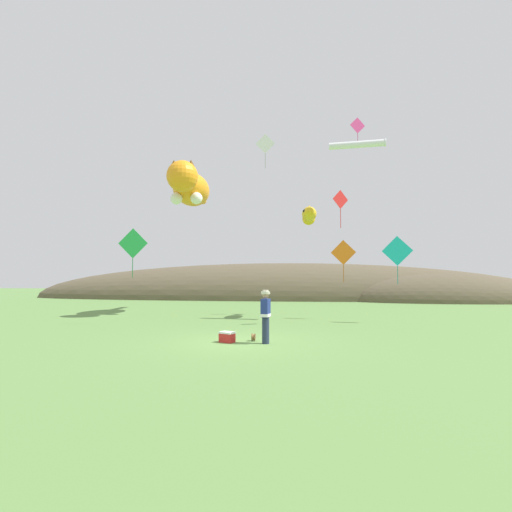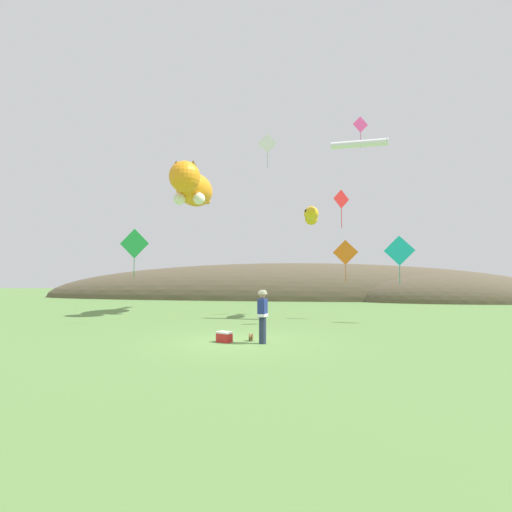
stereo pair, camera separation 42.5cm
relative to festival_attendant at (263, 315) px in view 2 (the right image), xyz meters
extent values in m
plane|color=#5B8442|center=(-0.80, 0.15, -0.95)|extent=(120.00, 120.00, 0.00)
ellipsoid|color=brown|center=(-0.80, 27.86, -0.95)|extent=(53.82, 10.06, 7.29)
ellipsoid|color=brown|center=(14.39, 24.61, -0.95)|extent=(18.12, 7.50, 5.10)
cylinder|color=#232D47|center=(0.00, 0.00, -0.51)|extent=(0.24, 0.24, 0.88)
cube|color=navy|center=(0.00, 0.00, 0.23)|extent=(0.31, 0.44, 0.60)
cube|color=white|center=(0.00, 0.00, -0.01)|extent=(0.33, 0.46, 0.10)
sphere|color=tan|center=(0.00, 0.00, 0.64)|extent=(0.20, 0.20, 0.20)
cylinder|color=#B2AD99|center=(0.00, 0.00, 0.73)|extent=(0.30, 0.30, 0.09)
cylinder|color=#B2AD99|center=(0.00, 0.00, 0.79)|extent=(0.20, 0.20, 0.07)
cylinder|color=olive|center=(-0.47, 0.51, -0.82)|extent=(0.10, 0.20, 0.20)
cylinder|color=brown|center=(-0.52, 0.51, -0.82)|extent=(0.02, 0.26, 0.26)
cylinder|color=brown|center=(-0.42, 0.51, -0.82)|extent=(0.02, 0.26, 0.26)
cube|color=red|center=(-1.32, 0.10, -0.80)|extent=(0.57, 0.50, 0.30)
cube|color=white|center=(-1.32, 0.10, -0.62)|extent=(0.58, 0.51, 0.06)
ellipsoid|color=orange|center=(-5.67, 10.87, 6.75)|extent=(2.48, 4.30, 1.98)
ellipsoid|color=white|center=(-5.65, 10.68, 6.40)|extent=(1.39, 2.78, 1.09)
sphere|color=orange|center=(-5.48, 8.31, 6.95)|extent=(1.78, 1.78, 1.78)
cone|color=#55330A|center=(-4.99, 8.35, 7.60)|extent=(0.68, 0.68, 0.59)
cone|color=#55330A|center=(-5.97, 8.28, 7.60)|extent=(0.68, 0.68, 0.59)
sphere|color=white|center=(-4.96, 9.47, 5.91)|extent=(0.71, 0.71, 0.71)
sphere|color=white|center=(-6.16, 9.38, 5.91)|extent=(0.71, 0.71, 0.71)
cylinder|color=orange|center=(-5.90, 14.03, 6.85)|extent=(0.63, 2.21, 0.47)
ellipsoid|color=gold|center=(1.63, 8.80, 4.74)|extent=(0.81, 2.14, 0.76)
cone|color=gold|center=(1.63, 10.22, 4.74)|extent=(0.76, 0.69, 0.76)
cone|color=gold|center=(1.63, 8.73, 5.06)|extent=(0.35, 0.35, 0.35)
sphere|color=black|center=(1.37, 8.10, 4.80)|extent=(0.18, 0.18, 0.18)
cylinder|color=white|center=(4.12, 7.84, 8.24)|extent=(2.89, 0.65, 0.36)
torus|color=white|center=(5.55, 7.69, 8.24)|extent=(0.10, 0.44, 0.44)
cube|color=orange|center=(3.40, 8.24, 2.56)|extent=(1.30, 0.32, 1.33)
cylinder|color=black|center=(3.40, 8.25, 2.56)|extent=(0.88, 0.22, 0.02)
cube|color=#A95011|center=(3.40, 8.24, 1.45)|extent=(0.03, 0.01, 0.90)
cube|color=#19BFBF|center=(5.82, 6.69, 2.53)|extent=(1.39, 0.46, 1.45)
cylinder|color=black|center=(5.82, 6.70, 2.53)|extent=(0.93, 0.31, 0.02)
cube|color=#118585|center=(5.82, 6.69, 1.35)|extent=(0.03, 0.02, 0.90)
cube|color=red|center=(3.02, 5.48, 4.88)|extent=(0.75, 0.50, 0.89)
cylinder|color=black|center=(3.02, 5.49, 4.88)|extent=(0.51, 0.34, 0.02)
cube|color=maroon|center=(3.02, 5.48, 3.99)|extent=(0.03, 0.02, 0.90)
cube|color=green|center=(-6.66, 4.55, 2.84)|extent=(1.42, 0.08, 1.42)
cylinder|color=black|center=(-6.66, 4.56, 2.84)|extent=(0.95, 0.06, 0.02)
cube|color=#1A7C35|center=(-6.66, 4.55, 1.68)|extent=(0.03, 0.01, 0.90)
cube|color=#E53F8C|center=(4.52, 10.31, 10.20)|extent=(0.91, 0.34, 0.96)
cylinder|color=black|center=(4.52, 10.32, 10.20)|extent=(0.61, 0.23, 0.02)
cube|color=#A02C62|center=(4.52, 10.31, 9.27)|extent=(0.03, 0.02, 0.90)
cube|color=white|center=(-0.88, 9.47, 9.04)|extent=(1.13, 0.05, 1.13)
cylinder|color=black|center=(-0.88, 9.49, 9.04)|extent=(0.76, 0.04, 0.02)
cube|color=#A9A9A9|center=(-0.88, 9.47, 8.03)|extent=(0.03, 0.01, 0.90)
camera|label=1|loc=(1.22, -13.31, 1.25)|focal=28.00mm
camera|label=2|loc=(1.64, -13.25, 1.25)|focal=28.00mm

